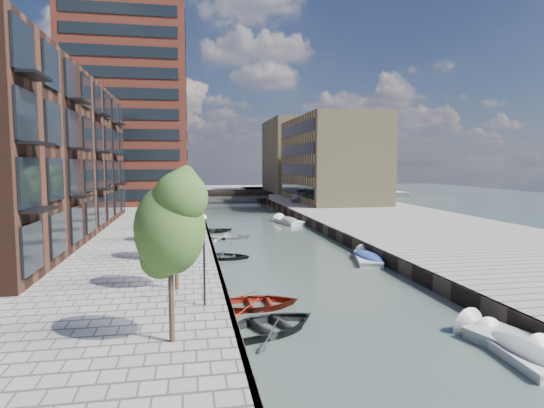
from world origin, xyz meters
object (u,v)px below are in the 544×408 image
object	(u,v)px
sloop_3	(228,239)
tree_3	(180,189)
tree_1	(175,205)
tree_0	(170,223)
tree_4	(181,185)
tree_6	(183,180)
sloop_2	(256,308)
tree_2	(178,195)
sloop_1	(224,259)
motorboat_2	(516,347)
motorboat_1	(515,350)
motorboat_3	(367,258)
sloop_0	(269,332)
bridge	(231,196)
sloop_4	(214,232)
tree_5	(182,182)
car	(296,198)
motorboat_4	(287,221)

from	to	relation	value
sloop_3	tree_3	bearing A→B (deg)	154.85
tree_1	tree_0	bearing A→B (deg)	-90.00
tree_3	tree_4	bearing A→B (deg)	90.00
tree_6	tree_0	bearing A→B (deg)	-90.00
sloop_2	sloop_3	xyz separation A→B (m)	(0.42, 21.51, 0.00)
tree_1	sloop_2	bearing A→B (deg)	-10.11
tree_1	tree_4	bearing A→B (deg)	90.00
tree_2	sloop_3	xyz separation A→B (m)	(4.39, 13.80, -5.31)
sloop_1	motorboat_2	distance (m)	21.85
sloop_3	motorboat_1	bearing A→B (deg)	-155.75
sloop_1	motorboat_3	distance (m)	11.00
tree_1	tree_3	bearing A→B (deg)	90.00
tree_0	sloop_0	world-z (taller)	tree_0
bridge	tree_4	bearing A→B (deg)	-102.00
sloop_0	motorboat_3	distance (m)	16.45
tree_1	sloop_4	size ratio (longest dim) A/B	1.44
tree_5	sloop_4	xyz separation A→B (m)	(3.32, -2.71, -5.31)
tree_6	sloop_4	bearing A→B (deg)	-71.12
bridge	motorboat_1	distance (m)	69.38
bridge	sloop_1	distance (m)	49.69
tree_2	motorboat_3	bearing A→B (deg)	7.94
tree_4	car	size ratio (longest dim) A/B	1.48
tree_3	sloop_0	bearing A→B (deg)	-77.47
tree_1	motorboat_3	size ratio (longest dim) A/B	1.14
sloop_2	bridge	bearing A→B (deg)	-5.79
tree_0	sloop_1	bearing A→B (deg)	79.90
tree_6	motorboat_1	size ratio (longest dim) A/B	1.30
tree_0	tree_3	xyz separation A→B (m)	(0.00, 21.00, 0.00)
tree_3	tree_4	world-z (taller)	same
tree_4	sloop_0	world-z (taller)	tree_4
tree_1	sloop_0	world-z (taller)	tree_1
sloop_2	motorboat_3	size ratio (longest dim) A/B	0.86
tree_5	sloop_3	xyz separation A→B (m)	(4.39, -7.20, -5.31)
sloop_2	motorboat_1	xyz separation A→B (m)	(9.05, -7.51, 0.18)
sloop_4	motorboat_3	size ratio (longest dim) A/B	0.79
tree_0	sloop_3	bearing A→B (deg)	81.02
sloop_0	sloop_1	xyz separation A→B (m)	(-0.72, 15.75, 0.00)
motorboat_3	tree_5	bearing A→B (deg)	126.28
motorboat_1	sloop_2	bearing A→B (deg)	140.28
sloop_4	motorboat_4	distance (m)	10.95
tree_6	motorboat_1	distance (m)	45.43
tree_0	tree_4	xyz separation A→B (m)	(0.00, 28.00, 0.00)
sloop_0	car	world-z (taller)	car
tree_0	sloop_4	bearing A→B (deg)	84.13
tree_2	sloop_3	distance (m)	15.42
tree_1	motorboat_2	xyz separation A→B (m)	(13.37, -7.79, -5.20)
sloop_0	car	size ratio (longest dim) A/B	1.24
tree_2	tree_6	size ratio (longest dim) A/B	1.00
sloop_3	sloop_2	bearing A→B (deg)	-173.43
bridge	tree_2	bearing A→B (deg)	-98.95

